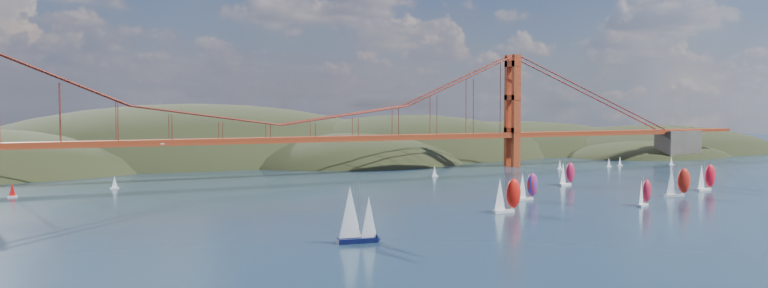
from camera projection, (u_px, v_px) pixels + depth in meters
ground at (559, 251)px, 155.32m from camera, size 1200.00×1200.00×0.00m
headlands at (300, 180)px, 424.68m from camera, size 725.00×225.00×96.00m
bridge at (275, 101)px, 313.70m from camera, size 552.00×12.00×55.00m
sloop_navy at (356, 215)px, 164.39m from camera, size 9.35×5.72×14.07m
racer_0 at (506, 194)px, 211.06m from camera, size 9.47×3.93×10.83m
racer_1 at (644, 192)px, 224.94m from camera, size 7.98×5.41×8.93m
racer_2 at (677, 181)px, 247.77m from camera, size 9.53×5.05×10.69m
racer_3 at (566, 173)px, 282.71m from camera, size 8.68×4.71×9.73m
racer_4 at (706, 177)px, 265.56m from camera, size 9.15×3.82×10.45m
racer_rwb at (527, 186)px, 239.30m from camera, size 8.56×3.92×9.68m
distant_boat_2 at (12, 190)px, 245.57m from camera, size 3.00×2.00×4.70m
distant_boat_3 at (115, 182)px, 270.75m from camera, size 3.00×2.00×4.70m
distant_boat_4 at (560, 164)px, 352.60m from camera, size 3.00×2.00×4.70m
distant_boat_5 at (609, 162)px, 366.00m from camera, size 3.00×2.00×4.70m
distant_boat_6 at (620, 161)px, 372.82m from camera, size 3.00×2.00×4.70m
distant_boat_7 at (671, 160)px, 376.86m from camera, size 3.00×2.00×4.70m
distant_boat_8 at (435, 171)px, 316.83m from camera, size 3.00×2.00×4.70m
gull at (162, 144)px, 136.32m from camera, size 0.90×0.25×0.17m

